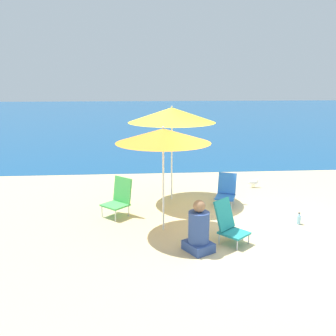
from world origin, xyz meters
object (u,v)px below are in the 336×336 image
(person_seated_near, at_px, (199,231))
(water_bottle, at_px, (299,220))
(beach_umbrella_yellow, at_px, (172,115))
(beach_umbrella_orange, at_px, (163,136))
(beach_chair_green, at_px, (119,197))
(beach_chair_teal, at_px, (229,223))
(beach_chair_blue, at_px, (226,190))
(seagull, at_px, (254,182))

(person_seated_near, relative_size, water_bottle, 3.76)
(beach_umbrella_yellow, distance_m, beach_umbrella_orange, 1.90)
(water_bottle, bearing_deg, beach_chair_green, 167.52)
(person_seated_near, distance_m, water_bottle, 2.45)
(beach_chair_teal, xyz_separation_m, beach_chair_green, (-2.01, 1.52, 0.05))
(beach_umbrella_orange, distance_m, water_bottle, 3.24)
(beach_umbrella_yellow, xyz_separation_m, beach_chair_blue, (1.22, -0.50, -1.70))
(beach_umbrella_orange, relative_size, beach_chair_green, 2.47)
(person_seated_near, xyz_separation_m, water_bottle, (2.21, 1.04, -0.27))
(seagull, bearing_deg, water_bottle, -87.56)
(beach_chair_teal, bearing_deg, person_seated_near, 167.52)
(beach_chair_green, relative_size, beach_chair_blue, 1.14)
(beach_umbrella_orange, bearing_deg, beach_chair_blue, 41.35)
(beach_chair_blue, bearing_deg, beach_umbrella_yellow, 178.63)
(beach_umbrella_yellow, bearing_deg, beach_chair_blue, -22.28)
(beach_umbrella_yellow, relative_size, person_seated_near, 2.50)
(beach_chair_teal, distance_m, water_bottle, 1.78)
(beach_umbrella_yellow, relative_size, seagull, 8.38)
(seagull, bearing_deg, person_seated_near, -119.52)
(beach_chair_green, xyz_separation_m, beach_chair_blue, (2.44, 0.51, -0.07))
(beach_umbrella_orange, distance_m, beach_chair_teal, 1.97)
(person_seated_near, bearing_deg, beach_chair_teal, -1.42)
(person_seated_near, bearing_deg, beach_umbrella_yellow, 64.15)
(beach_chair_blue, xyz_separation_m, seagull, (1.07, 1.34, -0.20))
(beach_chair_green, bearing_deg, beach_umbrella_orange, 0.14)
(beach_umbrella_orange, relative_size, beach_chair_teal, 2.64)
(beach_chair_teal, height_order, seagull, beach_chair_teal)
(beach_chair_green, height_order, person_seated_near, person_seated_near)
(beach_umbrella_yellow, bearing_deg, person_seated_near, -85.93)
(beach_chair_blue, height_order, seagull, beach_chair_blue)
(beach_chair_teal, distance_m, beach_chair_blue, 2.08)
(beach_umbrella_yellow, xyz_separation_m, water_bottle, (2.41, -1.82, -1.95))
(beach_chair_blue, relative_size, water_bottle, 2.98)
(person_seated_near, xyz_separation_m, seagull, (2.09, 3.70, -0.22))
(beach_umbrella_yellow, bearing_deg, beach_umbrella_orange, -99.88)
(beach_chair_green, xyz_separation_m, seagull, (3.51, 1.85, -0.27))
(beach_umbrella_orange, bearing_deg, water_bottle, 0.94)
(beach_umbrella_yellow, bearing_deg, beach_chair_green, -140.10)
(seagull, bearing_deg, beach_chair_blue, -128.71)
(beach_umbrella_orange, xyz_separation_m, beach_chair_blue, (1.55, 1.36, -1.49))
(person_seated_near, relative_size, seagull, 3.36)
(beach_umbrella_orange, height_order, person_seated_near, beach_umbrella_orange)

